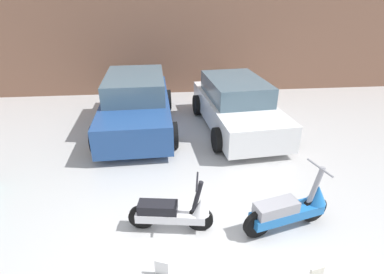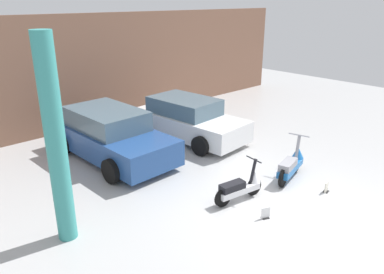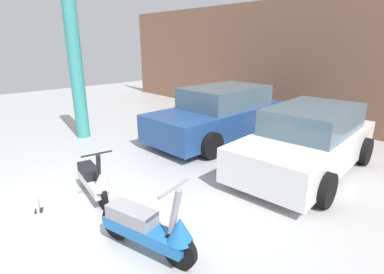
# 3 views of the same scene
# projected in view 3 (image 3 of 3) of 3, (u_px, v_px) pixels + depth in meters

# --- Properties ---
(ground_plane) EXTENTS (28.00, 28.00, 0.00)m
(ground_plane) POSITION_uv_depth(u_px,v_px,m) (65.00, 224.00, 4.51)
(ground_plane) COLOR #B2B2B2
(wall_back) EXTENTS (19.60, 0.12, 3.96)m
(wall_back) POSITION_uv_depth(u_px,v_px,m) (322.00, 64.00, 9.08)
(wall_back) COLOR #845B47
(wall_back) RESTS_ON ground_plane
(scooter_front_left) EXTENTS (1.36, 0.52, 0.95)m
(scooter_front_left) POSITION_uv_depth(u_px,v_px,m) (94.00, 180.00, 5.18)
(scooter_front_left) COLOR black
(scooter_front_left) RESTS_ON ground_plane
(scooter_front_right) EXTENTS (1.51, 0.69, 1.07)m
(scooter_front_right) POSITION_uv_depth(u_px,v_px,m) (149.00, 228.00, 3.78)
(scooter_front_right) COLOR black
(scooter_front_right) RESTS_ON ground_plane
(car_rear_left) EXTENTS (2.15, 4.29, 1.44)m
(car_rear_left) POSITION_uv_depth(u_px,v_px,m) (220.00, 114.00, 8.40)
(car_rear_left) COLOR navy
(car_rear_left) RESTS_ON ground_plane
(car_rear_center) EXTENTS (2.19, 4.10, 1.35)m
(car_rear_center) POSITION_uv_depth(u_px,v_px,m) (308.00, 141.00, 6.28)
(car_rear_center) COLOR white
(car_rear_center) RESTS_ON ground_plane
(placard_near_left_scooter) EXTENTS (0.20, 0.17, 0.26)m
(placard_near_left_scooter) POSITION_uv_depth(u_px,v_px,m) (38.00, 205.00, 4.83)
(placard_near_left_scooter) COLOR black
(placard_near_left_scooter) RESTS_ON ground_plane
(support_column_side) EXTENTS (0.36, 0.36, 3.96)m
(support_column_side) POSITION_uv_depth(u_px,v_px,m) (76.00, 67.00, 8.10)
(support_column_side) COLOR teal
(support_column_side) RESTS_ON ground_plane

